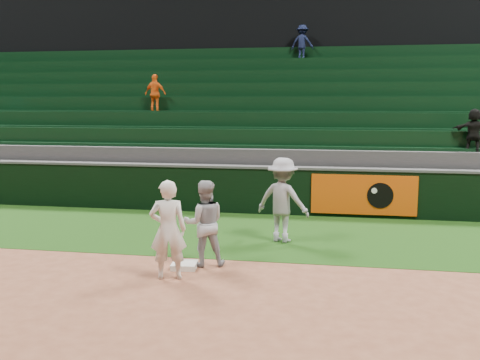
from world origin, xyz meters
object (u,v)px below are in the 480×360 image
object	(u,v)px
first_base	(184,265)
baserunner	(204,223)
first_baseman	(168,230)
base_coach	(283,200)

from	to	relation	value
first_base	baserunner	bearing A→B (deg)	35.94
baserunner	first_base	bearing A→B (deg)	18.18
first_baseman	base_coach	bearing A→B (deg)	-136.45
first_base	first_baseman	size ratio (longest dim) A/B	0.26
first_base	first_baseman	bearing A→B (deg)	-99.69
first_base	base_coach	distance (m)	2.72
first_baseman	baserunner	distance (m)	0.91
first_base	base_coach	xyz separation A→B (m)	(1.53, 2.09, 0.84)
baserunner	base_coach	distance (m)	2.23
first_base	base_coach	size ratio (longest dim) A/B	0.25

